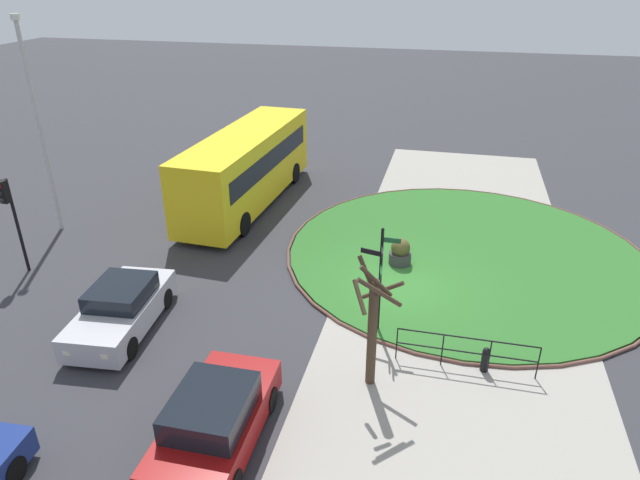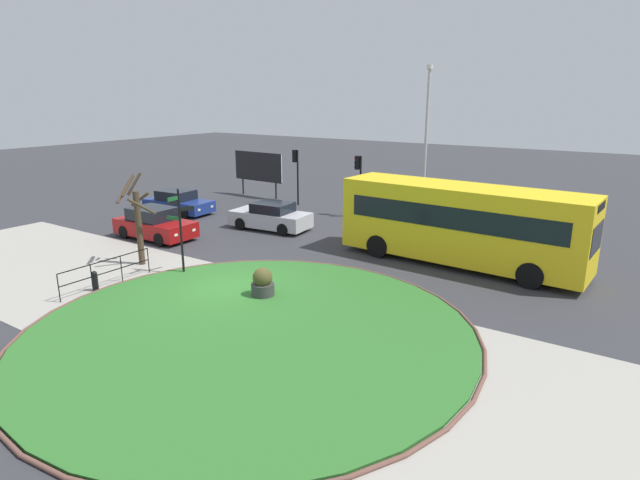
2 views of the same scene
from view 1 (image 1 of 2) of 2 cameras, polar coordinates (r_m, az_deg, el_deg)
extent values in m
plane|color=#333338|center=(19.60, 7.93, -4.81)|extent=(120.00, 120.00, 0.00)
cube|color=#9E998E|center=(19.57, 13.82, -5.40)|extent=(32.00, 7.97, 0.02)
cylinder|color=#2D6B28|center=(22.24, 14.47, -1.33)|extent=(13.37, 13.37, 0.10)
torus|color=brown|center=(22.24, 14.47, -1.32)|extent=(13.68, 13.68, 0.11)
cylinder|color=black|center=(16.51, 6.07, -4.35)|extent=(0.09, 0.09, 3.33)
sphere|color=black|center=(15.71, 6.36, 1.05)|extent=(0.10, 0.10, 0.10)
cube|color=#195128|center=(15.81, 7.33, -0.04)|extent=(0.04, 0.48, 0.15)
cube|color=black|center=(15.67, 6.29, -1.18)|extent=(0.51, 0.12, 0.15)
cube|color=black|center=(16.16, 5.11, -1.21)|extent=(0.17, 0.58, 0.15)
cube|color=#195128|center=(15.92, 6.17, -3.18)|extent=(0.60, 0.12, 0.15)
cylinder|color=black|center=(16.25, 16.31, -11.71)|extent=(0.21, 0.21, 0.63)
sphere|color=black|center=(16.04, 16.47, -10.71)|extent=(0.20, 0.20, 0.20)
cube|color=black|center=(15.77, 14.70, -9.55)|extent=(0.04, 3.73, 0.03)
cube|color=black|center=(16.04, 14.51, -10.90)|extent=(0.04, 3.73, 0.03)
cylinder|color=black|center=(16.06, 7.75, -10.35)|extent=(0.04, 0.04, 1.03)
cylinder|color=black|center=(16.04, 12.24, -10.83)|extent=(0.04, 0.04, 1.03)
cylinder|color=black|center=(16.12, 16.73, -11.24)|extent=(0.04, 0.04, 1.03)
cylinder|color=black|center=(16.29, 21.17, -11.58)|extent=(0.04, 0.04, 1.03)
cube|color=yellow|center=(25.81, -7.45, 7.41)|extent=(10.20, 2.98, 3.04)
cube|color=black|center=(26.19, -10.04, 8.49)|extent=(8.87, 0.47, 0.88)
cube|color=black|center=(25.21, -4.87, 8.10)|extent=(8.87, 0.47, 0.88)
cube|color=black|center=(30.25, -3.64, 10.68)|extent=(0.12, 2.03, 1.10)
cube|color=black|center=(29.96, -3.70, 12.80)|extent=(0.09, 1.36, 0.28)
cylinder|color=black|center=(29.46, -6.87, 7.16)|extent=(1.01, 0.35, 1.00)
cylinder|color=black|center=(28.67, -2.64, 6.79)|extent=(1.01, 0.35, 1.00)
cylinder|color=black|center=(24.07, -12.78, 2.23)|extent=(1.01, 0.35, 1.00)
cylinder|color=black|center=(23.11, -7.81, 1.62)|extent=(1.01, 0.35, 1.00)
cube|color=maroon|center=(13.76, -10.42, -17.83)|extent=(4.21, 1.94, 0.75)
cube|color=black|center=(13.19, -10.95, -16.20)|extent=(2.10, 1.68, 0.60)
cube|color=#EAEACC|center=(15.36, -9.42, -12.10)|extent=(0.02, 0.20, 0.12)
cube|color=#EAEACC|center=(15.03, -5.31, -12.80)|extent=(0.02, 0.20, 0.12)
cylinder|color=black|center=(15.07, -11.56, -14.52)|extent=(0.64, 0.23, 0.64)
cylinder|color=black|center=(14.55, -5.10, -15.73)|extent=(0.64, 0.23, 0.64)
cylinder|color=black|center=(13.44, -16.20, -21.35)|extent=(0.64, 0.23, 0.64)
cube|color=#B7B7BC|center=(18.13, -19.41, -6.94)|extent=(4.39, 2.21, 0.76)
cube|color=black|center=(17.94, -19.47, -4.95)|extent=(2.06, 1.78, 0.51)
cube|color=#EAEACC|center=(16.36, -20.94, -11.00)|extent=(0.04, 0.20, 0.12)
cube|color=#EAEACC|center=(16.88, -24.25, -10.42)|extent=(0.04, 0.20, 0.12)
cylinder|color=black|center=(16.96, -18.68, -10.29)|extent=(0.66, 0.28, 0.64)
cylinder|color=black|center=(17.72, -23.56, -9.50)|extent=(0.66, 0.28, 0.64)
cylinder|color=black|center=(18.91, -15.33, -5.71)|extent=(0.66, 0.28, 0.64)
cylinder|color=black|center=(19.59, -19.83, -5.20)|extent=(0.66, 0.28, 0.64)
cube|color=#EAEACC|center=(14.95, -27.86, -16.92)|extent=(0.03, 0.20, 0.12)
cylinder|color=black|center=(14.50, -28.62, -19.81)|extent=(0.65, 0.26, 0.64)
cylinder|color=black|center=(22.33, -28.21, 1.23)|extent=(0.11, 0.11, 3.52)
cube|color=black|center=(21.73, -29.31, 4.27)|extent=(0.27, 0.27, 0.78)
sphere|color=black|center=(21.63, -29.57, 4.12)|extent=(0.16, 0.16, 0.16)
sphere|color=black|center=(21.71, -29.43, 3.53)|extent=(0.16, 0.16, 0.16)
cylinder|color=#B7B7BC|center=(24.75, -26.36, 9.65)|extent=(0.16, 0.16, 8.17)
cylinder|color=silver|center=(24.09, -28.44, 19.21)|extent=(0.32, 0.32, 0.22)
cylinder|color=#383838|center=(20.87, 8.06, -1.95)|extent=(0.81, 0.81, 0.52)
sphere|color=#4C4723|center=(20.65, 8.15, -0.76)|extent=(0.69, 0.69, 0.69)
cylinder|color=#423323|center=(14.57, 5.29, -9.40)|extent=(0.25, 0.25, 3.12)
cylinder|color=#423323|center=(14.43, 6.34, -5.06)|extent=(0.42, 1.12, 0.82)
cylinder|color=#423323|center=(13.30, 6.04, -5.30)|extent=(0.50, 1.09, 0.88)
cylinder|color=#423323|center=(13.31, 5.68, -4.17)|extent=(0.27, 0.82, 0.84)
cylinder|color=#423323|center=(13.41, 4.84, -3.63)|extent=(0.43, 0.62, 0.94)
cylinder|color=#423323|center=(13.81, 4.01, -5.77)|extent=(0.77, 0.51, 0.61)
camera|label=2|loc=(31.97, 36.48, 15.74)|focal=29.29mm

